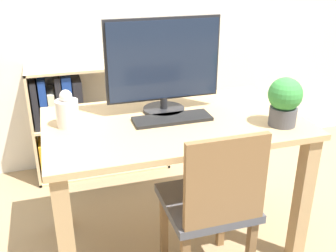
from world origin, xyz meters
The scene contains 8 objects.
ground_plane centered at (0.00, 0.00, 0.00)m, with size 10.00×10.00×0.00m, color #997F5B.
desk centered at (0.00, 0.00, 0.60)m, with size 1.26×0.74×0.74m.
monitor centered at (-0.01, 0.13, 0.99)m, with size 0.58×0.22×0.48m.
keyboard centered at (-0.01, 0.00, 0.75)m, with size 0.38×0.13×0.02m.
vase centered at (-0.50, 0.08, 0.82)m, with size 0.11×0.11×0.18m.
potted_plant centered at (0.47, -0.21, 0.86)m, with size 0.16×0.16×0.23m.
chair centered at (0.08, -0.33, 0.46)m, with size 0.40×0.40×0.84m.
bookshelf centered at (-0.43, 0.93, 0.40)m, with size 0.95×0.28×0.81m.
Camera 1 is at (-0.55, -1.69, 1.49)m, focal length 42.00 mm.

